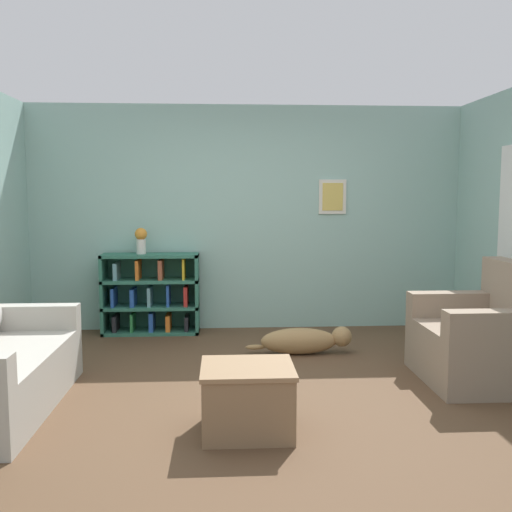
{
  "coord_description": "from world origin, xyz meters",
  "views": [
    {
      "loc": [
        -0.28,
        -4.44,
        1.57
      ],
      "look_at": [
        0.0,
        0.4,
        1.05
      ],
      "focal_mm": 40.0,
      "sensor_mm": 36.0,
      "label": 1
    }
  ],
  "objects_px": {
    "coffee_table": "(247,397)",
    "dog": "(305,340)",
    "bookshelf": "(151,294)",
    "recliner_chair": "(483,339)",
    "vase": "(141,239)"
  },
  "relations": [
    {
      "from": "coffee_table",
      "to": "dog",
      "type": "xyz_separation_m",
      "value": [
        0.65,
        1.84,
        -0.1
      ]
    },
    {
      "from": "bookshelf",
      "to": "dog",
      "type": "xyz_separation_m",
      "value": [
        1.63,
        -0.98,
        -0.31
      ]
    },
    {
      "from": "bookshelf",
      "to": "coffee_table",
      "type": "bearing_deg",
      "value": -70.89
    },
    {
      "from": "coffee_table",
      "to": "dog",
      "type": "relative_size",
      "value": 0.58
    },
    {
      "from": "recliner_chair",
      "to": "bookshelf",
      "type": "bearing_deg",
      "value": 147.84
    },
    {
      "from": "recliner_chair",
      "to": "vase",
      "type": "xyz_separation_m",
      "value": [
        -3.1,
        1.87,
        0.72
      ]
    },
    {
      "from": "bookshelf",
      "to": "vase",
      "type": "xyz_separation_m",
      "value": [
        -0.1,
        -0.02,
        0.63
      ]
    },
    {
      "from": "bookshelf",
      "to": "recliner_chair",
      "type": "bearing_deg",
      "value": -32.16
    },
    {
      "from": "coffee_table",
      "to": "vase",
      "type": "bearing_deg",
      "value": 111.01
    },
    {
      "from": "coffee_table",
      "to": "vase",
      "type": "height_order",
      "value": "vase"
    },
    {
      "from": "bookshelf",
      "to": "dog",
      "type": "height_order",
      "value": "bookshelf"
    },
    {
      "from": "bookshelf",
      "to": "coffee_table",
      "type": "xyz_separation_m",
      "value": [
        0.98,
        -2.82,
        -0.2
      ]
    },
    {
      "from": "bookshelf",
      "to": "dog",
      "type": "bearing_deg",
      "value": -31.14
    },
    {
      "from": "bookshelf",
      "to": "dog",
      "type": "distance_m",
      "value": 1.92
    },
    {
      "from": "bookshelf",
      "to": "vase",
      "type": "bearing_deg",
      "value": -167.87
    }
  ]
}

